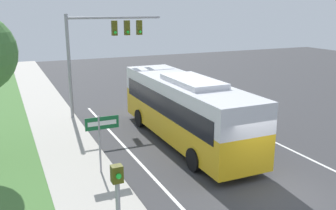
{
  "coord_description": "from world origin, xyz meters",
  "views": [
    {
      "loc": [
        -8.76,
        -9.62,
        6.68
      ],
      "look_at": [
        -1.04,
        7.51,
        1.75
      ],
      "focal_mm": 40.0,
      "sensor_mm": 36.0,
      "label": 1
    }
  ],
  "objects_px": {
    "pedestrian_signal": "(118,200)",
    "street_sign": "(101,132)",
    "signal_gantry": "(102,42)",
    "bus": "(185,107)"
  },
  "relations": [
    {
      "from": "pedestrian_signal",
      "to": "street_sign",
      "type": "bearing_deg",
      "value": 79.66
    },
    {
      "from": "signal_gantry",
      "to": "bus",
      "type": "bearing_deg",
      "value": -69.26
    },
    {
      "from": "bus",
      "to": "street_sign",
      "type": "xyz_separation_m",
      "value": [
        -4.8,
        -2.06,
        -0.05
      ]
    },
    {
      "from": "bus",
      "to": "signal_gantry",
      "type": "distance_m",
      "value": 7.4
    },
    {
      "from": "bus",
      "to": "pedestrian_signal",
      "type": "height_order",
      "value": "bus"
    },
    {
      "from": "bus",
      "to": "pedestrian_signal",
      "type": "xyz_separation_m",
      "value": [
        -5.87,
        -7.91,
        0.15
      ]
    },
    {
      "from": "bus",
      "to": "signal_gantry",
      "type": "bearing_deg",
      "value": 110.74
    },
    {
      "from": "signal_gantry",
      "to": "street_sign",
      "type": "bearing_deg",
      "value": -105.61
    },
    {
      "from": "signal_gantry",
      "to": "street_sign",
      "type": "height_order",
      "value": "signal_gantry"
    },
    {
      "from": "bus",
      "to": "signal_gantry",
      "type": "height_order",
      "value": "signal_gantry"
    }
  ]
}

